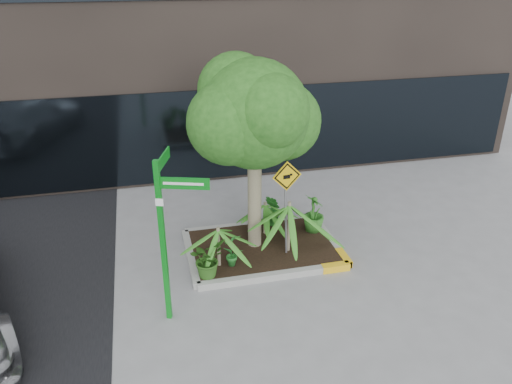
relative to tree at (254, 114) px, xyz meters
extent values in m
plane|color=gray|center=(-0.05, -0.43, -3.13)|extent=(80.00, 80.00, 0.00)
cube|color=#9E9E99|center=(0.15, 0.97, -3.06)|extent=(3.20, 0.15, 0.15)
cube|color=#9E9E99|center=(0.15, -1.23, -3.06)|extent=(3.20, 0.15, 0.15)
cube|color=#9E9E99|center=(-1.45, -0.13, -3.06)|extent=(0.15, 2.20, 0.15)
cube|color=#9E9E99|center=(1.75, -0.13, -3.06)|extent=(0.15, 2.20, 0.15)
cube|color=yellow|center=(1.45, -1.23, -3.06)|extent=(0.60, 0.17, 0.15)
cube|color=black|center=(0.15, -0.13, -3.01)|extent=(3.05, 2.05, 0.06)
cylinder|color=gray|center=(0.00, -0.02, -1.75)|extent=(0.30, 0.30, 2.77)
cylinder|color=gray|center=(0.09, -0.02, -0.73)|extent=(0.52, 0.15, 0.90)
sphere|color=#1F4F16|center=(0.00, -0.02, 0.00)|extent=(2.21, 2.21, 2.21)
sphere|color=#1F4F16|center=(0.65, 0.26, -0.27)|extent=(1.66, 1.66, 1.66)
sphere|color=#1F4F16|center=(-0.55, -0.20, -0.09)|extent=(1.66, 1.66, 1.66)
sphere|color=#1F4F16|center=(0.19, -0.57, 0.19)|extent=(1.48, 1.48, 1.48)
sphere|color=#1F4F16|center=(-0.27, 0.45, 0.37)|extent=(1.57, 1.57, 1.57)
cylinder|color=gray|center=(0.65, -0.45, -2.39)|extent=(0.07, 0.07, 1.17)
cylinder|color=gray|center=(-0.91, -0.67, -2.54)|extent=(0.07, 0.07, 0.89)
cylinder|color=gray|center=(0.35, 0.41, -2.59)|extent=(0.07, 0.07, 0.79)
imported|color=#275518|center=(-1.20, -0.98, -2.60)|extent=(0.98, 0.98, 0.77)
imported|color=#2C7021|center=(1.48, 0.27, -2.53)|extent=(0.61, 0.61, 0.89)
imported|color=#247528|center=(-0.65, -0.73, -2.61)|extent=(0.52, 0.52, 0.75)
imported|color=#1D5F1B|center=(0.63, 0.72, -2.58)|extent=(0.49, 0.49, 0.81)
cube|color=#0C851B|center=(-2.05, -1.93, -1.60)|extent=(0.11, 0.11, 3.07)
cube|color=#0C851B|center=(-1.65, -2.06, -0.45)|extent=(0.82, 0.29, 0.20)
cube|color=#0C851B|center=(-1.92, -1.53, -0.23)|extent=(0.29, 0.82, 0.20)
cube|color=white|center=(-1.65, -2.07, -0.45)|extent=(0.63, 0.21, 0.04)
cube|color=white|center=(-1.93, -1.53, -0.23)|extent=(0.21, 0.63, 0.04)
cube|color=white|center=(-2.05, -1.98, -0.78)|extent=(0.13, 0.04, 0.13)
cylinder|color=slate|center=(0.57, -0.45, -2.02)|extent=(0.07, 0.23, 1.93)
cube|color=#E8B60B|center=(0.57, -0.47, -1.20)|extent=(0.64, 0.09, 0.65)
cube|color=black|center=(0.57, -0.48, -1.20)|extent=(0.57, 0.07, 0.57)
cube|color=#E8B60B|center=(0.57, -0.49, -1.20)|extent=(0.49, 0.06, 0.49)
cube|color=black|center=(0.56, -0.49, -1.21)|extent=(0.15, 0.02, 0.09)
camera|label=1|loc=(-2.22, -9.36, 2.78)|focal=35.00mm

